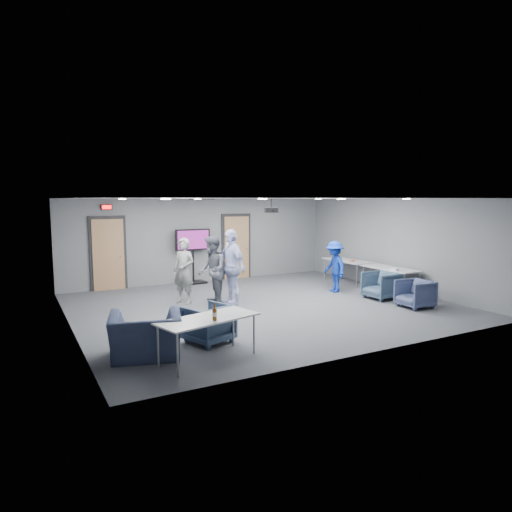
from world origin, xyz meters
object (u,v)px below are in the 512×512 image
person_d (334,267)px  bottle_front (215,314)px  table_right_a (347,262)px  bottle_right (338,256)px  chair_right_c (415,294)px  chair_front_a (208,324)px  person_a (184,271)px  person_b (212,270)px  projector (271,210)px  chair_right_b (381,285)px  person_c (231,267)px  tv_stand (193,253)px  table_front_left (208,320)px  table_right_b (390,269)px  chair_front_b (145,336)px

person_d → bottle_front: person_d is taller
table_right_a → bottle_right: (-0.07, 0.40, 0.13)m
table_right_a → chair_right_c: bearing=168.0°
chair_front_a → table_right_a: 7.32m
person_a → person_d: bearing=46.6°
person_b → projector: 2.19m
chair_right_b → chair_right_c: chair_right_b is taller
person_a → chair_front_a: size_ratio=2.15×
person_b → table_right_a: 5.12m
person_c → chair_front_a: bearing=-39.8°
tv_stand → person_c: bearing=-92.9°
person_b → table_front_left: person_b is taller
person_b → bottle_front: bearing=-7.1°
person_a → projector: size_ratio=4.11×
chair_right_b → projector: bearing=-114.6°
table_right_a → bottle_front: (-6.67, -4.76, 0.15)m
table_front_left → bottle_right: bearing=22.1°
table_right_b → table_front_left: (-6.70, -2.65, -0.00)m
chair_front_b → table_front_left: chair_front_b is taller
person_b → person_c: size_ratio=0.92×
chair_front_a → projector: 4.29m
projector → person_b: bearing=-169.4°
person_a → bottle_right: (5.55, 0.71, -0.03)m
tv_stand → projector: (0.92, -3.35, 1.42)m
person_c → bottle_front: size_ratio=6.53×
person_d → chair_front_b: (-6.29, -2.92, -0.36)m
chair_front_a → table_front_left: 1.02m
chair_right_c → tv_stand: 6.83m
person_c → chair_right_c: 4.65m
person_c → table_right_b: (4.59, -0.92, -0.28)m
chair_right_c → chair_front_b: size_ratio=0.65×
chair_right_c → bottle_right: (0.67, 3.91, 0.47)m
chair_front_b → table_front_left: 1.13m
table_right_b → person_c: bearing=78.7°
chair_front_a → tv_stand: tv_stand is taller
chair_right_c → person_c: bearing=-120.0°
person_d → table_front_left: 6.46m
table_right_a → table_right_b: size_ratio=1.00×
table_right_a → tv_stand: tv_stand is taller
person_c → table_right_a: bearing=95.3°
person_a → table_front_left: bearing=-48.7°
person_b → person_d: size_ratio=1.20×
chair_front_b → table_right_b: size_ratio=0.66×
person_b → chair_front_a: 3.15m
table_right_b → tv_stand: tv_stand is taller
chair_front_a → bottle_right: (6.26, 4.05, 0.46)m
person_b → bottle_right: person_b is taller
tv_stand → table_right_b: bearing=-42.8°
chair_front_b → table_right_b: chair_front_b is taller
person_b → bottle_right: (4.98, 1.22, -0.07)m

